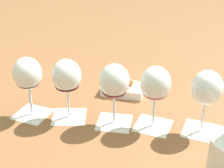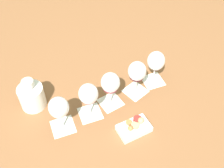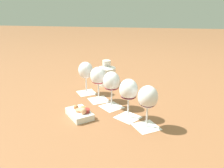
{
  "view_description": "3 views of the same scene",
  "coord_description": "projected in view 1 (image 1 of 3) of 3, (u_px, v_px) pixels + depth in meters",
  "views": [
    {
      "loc": [
        0.47,
        0.69,
        0.55
      ],
      "look_at": [
        0.0,
        0.0,
        0.12
      ],
      "focal_mm": 55.0,
      "sensor_mm": 36.0,
      "label": 1
    },
    {
      "loc": [
        -0.79,
        -0.17,
        1.02
      ],
      "look_at": [
        0.0,
        0.0,
        0.12
      ],
      "focal_mm": 45.0,
      "sensor_mm": 36.0,
      "label": 2
    },
    {
      "loc": [
        0.17,
        -1.07,
        0.5
      ],
      "look_at": [
        0.0,
        0.0,
        0.12
      ],
      "focal_mm": 38.0,
      "sensor_mm": 36.0,
      "label": 3
    }
  ],
  "objects": [
    {
      "name": "ground_plane",
      "position": [
        113.0,
        122.0,
        1.0
      ],
      "size": [
        8.0,
        8.0,
        0.0
      ],
      "primitive_type": "plane",
      "color": "brown"
    },
    {
      "name": "tasting_card_0",
      "position": [
        201.0,
        131.0,
        0.95
      ],
      "size": [
        0.13,
        0.14,
        0.0
      ],
      "color": "silver",
      "rests_on": "ground_plane"
    },
    {
      "name": "tasting_card_1",
      "position": [
        153.0,
        125.0,
        0.98
      ],
      "size": [
        0.13,
        0.14,
        0.0
      ],
      "color": "silver",
      "rests_on": "ground_plane"
    },
    {
      "name": "tasting_card_2",
      "position": [
        113.0,
        123.0,
        0.99
      ],
      "size": [
        0.14,
        0.14,
        0.0
      ],
      "color": "silver",
      "rests_on": "ground_plane"
    },
    {
      "name": "tasting_card_3",
      "position": [
        69.0,
        117.0,
        1.02
      ],
      "size": [
        0.14,
        0.14,
        0.0
      ],
      "color": "silver",
      "rests_on": "ground_plane"
    },
    {
      "name": "tasting_card_4",
      "position": [
        32.0,
        114.0,
        1.03
      ],
      "size": [
        0.13,
        0.14,
        0.0
      ],
      "color": "silver",
      "rests_on": "ground_plane"
    },
    {
      "name": "wine_glass_0",
      "position": [
        207.0,
        91.0,
        0.9
      ],
      "size": [
        0.08,
        0.08,
        0.18
      ],
      "color": "white",
      "rests_on": "tasting_card_0"
    },
    {
      "name": "wine_glass_1",
      "position": [
        155.0,
        86.0,
        0.92
      ],
      "size": [
        0.08,
        0.08,
        0.18
      ],
      "color": "white",
      "rests_on": "tasting_card_1"
    },
    {
      "name": "wine_glass_2",
      "position": [
        113.0,
        84.0,
        0.93
      ],
      "size": [
        0.08,
        0.08,
        0.18
      ],
      "color": "white",
      "rests_on": "tasting_card_2"
    },
    {
      "name": "wine_glass_3",
      "position": [
        67.0,
        78.0,
        0.96
      ],
      "size": [
        0.08,
        0.08,
        0.18
      ],
      "color": "white",
      "rests_on": "tasting_card_3"
    },
    {
      "name": "wine_glass_4",
      "position": [
        28.0,
        76.0,
        0.97
      ],
      "size": [
        0.08,
        0.08,
        0.18
      ],
      "color": "white",
      "rests_on": "tasting_card_4"
    },
    {
      "name": "snack_dish",
      "position": [
        123.0,
        88.0,
        1.14
      ],
      "size": [
        0.15,
        0.16,
        0.06
      ],
      "color": "white",
      "rests_on": "ground_plane"
    }
  ]
}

